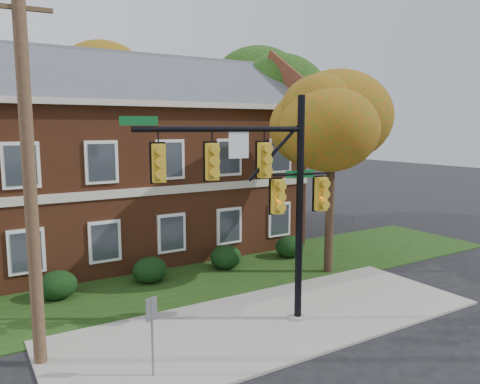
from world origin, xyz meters
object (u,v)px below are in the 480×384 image
tree_far_rear (92,84)px  utility_pole (29,177)px  apartment_building (108,152)px  traffic_signal (262,186)px  hedge_center (150,270)px  hedge_right (226,257)px  tree_near_right (338,115)px  tree_right_rear (287,95)px  hedge_far_right (290,247)px  hedge_left (57,285)px  sign_post (152,324)px

tree_far_rear → utility_pole: 19.22m
apartment_building → traffic_signal: 11.16m
hedge_center → hedge_right: size_ratio=1.00×
tree_near_right → tree_right_rear: size_ratio=0.81×
hedge_center → hedge_right: same height
apartment_building → hedge_far_right: 9.82m
tree_near_right → utility_pole: (-12.01, -1.87, -1.74)m
tree_right_rear → hedge_left: bearing=-157.6°
hedge_right → tree_near_right: (3.72, -2.83, 6.14)m
tree_right_rear → traffic_signal: (-9.86, -11.90, -3.70)m
tree_right_rear → traffic_signal: 15.89m
hedge_center → tree_right_rear: (11.31, 6.11, 7.60)m
apartment_building → hedge_center: (0.00, -5.25, -4.46)m
hedge_left → tree_right_rear: 17.74m
hedge_left → tree_far_rear: 16.25m
hedge_right → tree_right_rear: bearing=38.0°
tree_right_rear → sign_post: (-13.84, -13.01, -6.71)m
hedge_right → tree_near_right: 7.72m
tree_right_rear → hedge_far_right: bearing=-125.2°
traffic_signal → hedge_far_right: bearing=56.0°
tree_right_rear → tree_far_rear: tree_far_rear is taller
tree_near_right → traffic_signal: (-5.77, -2.96, -2.25)m
traffic_signal → hedge_right: bearing=80.3°
hedge_left → sign_post: (0.98, -6.90, 0.89)m
hedge_right → hedge_far_right: (3.50, 0.00, 0.00)m
tree_far_rear → hedge_center: bearing=-95.9°
traffic_signal → hedge_left: bearing=140.3°
hedge_right → tree_right_rear: 12.50m
hedge_center → tree_far_rear: 15.57m
hedge_right → traffic_signal: bearing=-109.4°
hedge_left → hedge_far_right: same height
hedge_right → tree_far_rear: (-2.16, 13.09, 8.32)m
hedge_left → hedge_far_right: 10.50m
hedge_far_right → tree_near_right: bearing=-85.5°
utility_pole → hedge_center: bearing=48.8°
tree_near_right → hedge_center: bearing=158.6°
apartment_building → hedge_far_right: bearing=-36.9°
hedge_left → traffic_signal: traffic_signal is taller
apartment_building → hedge_right: bearing=-56.3°
sign_post → hedge_right: bearing=36.3°
tree_near_right → tree_far_rear: bearing=110.3°
hedge_left → hedge_far_right: size_ratio=1.00×
hedge_far_right → utility_pole: utility_pole is taller
hedge_center → tree_right_rear: tree_right_rear is taller
hedge_far_right → tree_near_right: size_ratio=0.16×
hedge_right → traffic_signal: traffic_signal is taller
tree_far_rear → sign_post: size_ratio=5.53×
apartment_building → sign_post: size_ratio=9.02×
hedge_center → utility_pole: bearing=-135.5°
hedge_right → traffic_signal: 7.28m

